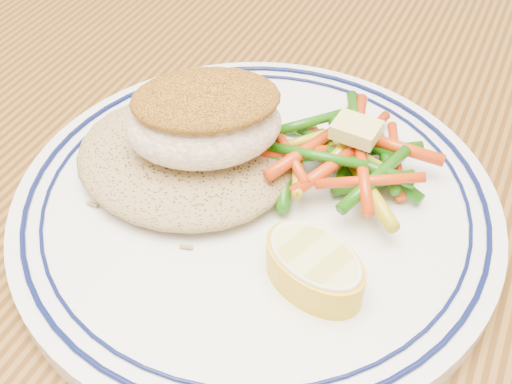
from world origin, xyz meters
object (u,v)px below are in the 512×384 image
at_px(vegetable_pile, 345,155).
at_px(fish_fillet, 204,119).
at_px(plate, 256,205).
at_px(lemon_wedge, 314,266).
at_px(dining_table, 298,288).
at_px(rice_pilaf, 185,153).

bearing_deg(vegetable_pile, fish_fillet, -154.91).
bearing_deg(vegetable_pile, plate, -132.30).
bearing_deg(plate, lemon_wedge, -39.07).
relative_size(dining_table, fish_fillet, 13.97).
height_order(dining_table, plate, plate).
height_order(dining_table, rice_pilaf, rice_pilaf).
xyz_separation_m(rice_pilaf, vegetable_pile, (0.09, 0.04, 0.00)).
relative_size(plate, lemon_wedge, 4.15).
xyz_separation_m(rice_pilaf, lemon_wedge, (0.10, -0.05, -0.00)).
bearing_deg(plate, dining_table, 59.06).
height_order(rice_pilaf, vegetable_pile, vegetable_pile).
distance_m(rice_pilaf, fish_fillet, 0.03).
xyz_separation_m(vegetable_pile, lemon_wedge, (0.01, -0.08, -0.00)).
distance_m(vegetable_pile, lemon_wedge, 0.08).
bearing_deg(vegetable_pile, rice_pilaf, -156.82).
bearing_deg(plate, rice_pilaf, 174.62).
bearing_deg(fish_fillet, rice_pilaf, -168.03).
relative_size(fish_fillet, lemon_wedge, 1.60).
distance_m(rice_pilaf, vegetable_pile, 0.09).
height_order(plate, rice_pilaf, rice_pilaf).
relative_size(rice_pilaf, fish_fillet, 1.22).
bearing_deg(dining_table, vegetable_pile, 28.94).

